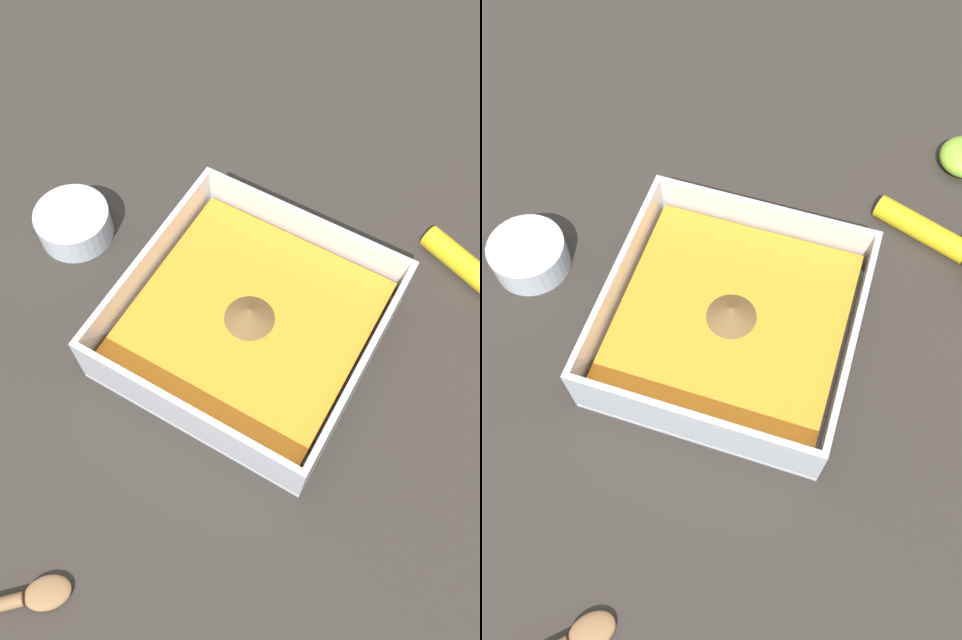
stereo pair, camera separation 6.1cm
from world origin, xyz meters
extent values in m
plane|color=#332D28|center=(0.00, 0.00, 0.00)|extent=(4.00, 4.00, 0.00)
cube|color=silver|center=(-0.01, 0.04, 0.00)|extent=(0.24, 0.24, 0.01)
cube|color=silver|center=(-0.01, 0.16, 0.04)|extent=(0.24, 0.01, 0.06)
cube|color=silver|center=(-0.01, -0.07, 0.04)|extent=(0.24, 0.01, 0.06)
cube|color=silver|center=(0.11, 0.04, 0.04)|extent=(0.01, 0.23, 0.06)
cube|color=silver|center=(-0.12, 0.04, 0.04)|extent=(0.01, 0.23, 0.06)
cube|color=orange|center=(-0.01, 0.04, 0.02)|extent=(0.22, 0.22, 0.03)
cone|color=brown|center=(-0.01, 0.04, 0.05)|extent=(0.05, 0.05, 0.02)
cylinder|color=silver|center=(0.23, 0.02, 0.02)|extent=(0.08, 0.08, 0.04)
cylinder|color=brown|center=(0.23, 0.02, 0.01)|extent=(0.07, 0.07, 0.02)
cylinder|color=yellow|center=(-0.17, -0.14, 0.01)|extent=(0.11, 0.06, 0.03)
ellipsoid|color=olive|center=(0.02, 0.34, 0.01)|extent=(0.05, 0.05, 0.01)
camera|label=1|loc=(-0.14, 0.29, 0.57)|focal=35.00mm
camera|label=2|loc=(-0.08, 0.32, 0.57)|focal=35.00mm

